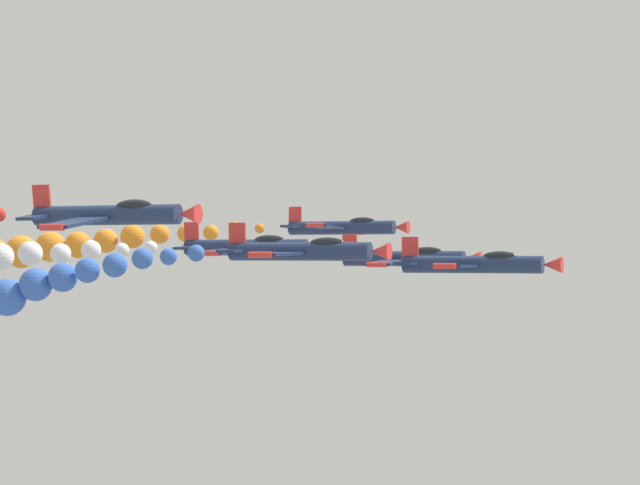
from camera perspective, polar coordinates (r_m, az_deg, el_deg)
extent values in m
cylinder|color=navy|center=(79.62, 6.92, -1.00)|extent=(1.11, 9.00, 1.11)
cone|color=red|center=(78.42, 10.51, -1.00)|extent=(1.05, 1.20, 1.05)
cube|color=navy|center=(79.73, 6.64, -1.07)|extent=(9.20, 1.90, 0.25)
cylinder|color=red|center=(84.17, 7.49, -1.07)|extent=(0.36, 1.40, 0.36)
cylinder|color=red|center=(75.31, 5.70, -1.07)|extent=(0.36, 1.40, 0.36)
cube|color=navy|center=(80.77, 4.18, -0.96)|extent=(3.80, 1.20, 0.21)
cube|color=red|center=(80.81, 4.11, -0.31)|extent=(0.15, 1.10, 1.60)
ellipsoid|color=black|center=(79.16, 8.17, -0.64)|extent=(0.81, 2.20, 0.71)
cylinder|color=navy|center=(90.24, 3.81, -0.73)|extent=(1.17, 9.00, 1.17)
cone|color=red|center=(88.76, 6.93, -0.74)|extent=(1.11, 1.20, 1.11)
cube|color=navy|center=(90.38, 3.57, -0.80)|extent=(9.19, 1.90, 0.78)
cylinder|color=red|center=(94.74, 4.46, -0.60)|extent=(0.38, 1.40, 0.38)
cylinder|color=red|center=(86.05, 2.59, -1.01)|extent=(0.38, 1.40, 0.38)
cube|color=navy|center=(91.59, 1.44, -0.70)|extent=(3.80, 1.20, 0.43)
cube|color=red|center=(91.57, 1.36, -0.13)|extent=(0.24, 1.10, 1.61)
ellipsoid|color=black|center=(89.66, 4.90, -0.42)|extent=(0.84, 2.20, 0.75)
cylinder|color=navy|center=(74.80, -0.95, -0.41)|extent=(1.12, 9.00, 1.12)
cone|color=red|center=(72.94, 2.73, -0.41)|extent=(1.07, 1.20, 1.07)
cube|color=navy|center=(74.96, -1.23, -0.49)|extent=(9.20, 1.90, 0.37)
cylinder|color=red|center=(79.20, 0.10, -0.42)|extent=(0.37, 1.40, 0.37)
cylinder|color=red|center=(70.77, -2.72, -0.56)|extent=(0.37, 1.40, 0.37)
cube|color=navy|center=(76.47, -3.71, -0.38)|extent=(3.80, 1.20, 0.26)
cube|color=red|center=(76.50, -3.78, 0.31)|extent=(0.17, 1.10, 1.60)
ellipsoid|color=black|center=(74.10, 0.33, -0.03)|extent=(0.81, 2.20, 0.72)
sphere|color=blue|center=(77.74, -5.65, -0.48)|extent=(1.06, 1.06, 1.06)
sphere|color=blue|center=(78.59, -6.90, -0.64)|extent=(1.08, 1.08, 1.08)
sphere|color=blue|center=(79.59, -8.07, -0.72)|extent=(1.35, 1.35, 1.35)
sphere|color=blue|center=(80.43, -9.30, -1.02)|extent=(1.58, 1.58, 1.58)
sphere|color=blue|center=(81.29, -10.51, -1.25)|extent=(1.61, 1.61, 1.61)
sphere|color=blue|center=(82.40, -11.60, -1.56)|extent=(1.91, 1.91, 1.91)
sphere|color=blue|center=(83.29, -12.79, -1.87)|extent=(2.17, 2.17, 2.17)
sphere|color=blue|center=(84.11, -14.00, -2.43)|extent=(2.44, 2.44, 2.44)
cylinder|color=navy|center=(85.54, -3.41, -0.22)|extent=(1.17, 9.00, 1.17)
cone|color=red|center=(83.45, -0.25, -0.22)|extent=(1.11, 1.20, 1.11)
cube|color=navy|center=(85.72, -3.65, -0.29)|extent=(9.19, 1.90, 0.79)
cylinder|color=red|center=(89.87, -2.36, -0.11)|extent=(0.38, 1.40, 0.38)
cylinder|color=red|center=(81.61, -5.06, -0.49)|extent=(0.38, 1.40, 0.38)
cube|color=navy|center=(87.34, -5.77, -0.20)|extent=(3.80, 1.20, 0.43)
cube|color=red|center=(87.35, -5.85, 0.40)|extent=(0.25, 1.10, 1.61)
ellipsoid|color=black|center=(84.75, -2.32, 0.11)|extent=(0.84, 2.20, 0.75)
sphere|color=white|center=(88.91, -7.69, -0.22)|extent=(0.92, 0.92, 0.92)
sphere|color=white|center=(90.09, -8.99, -0.34)|extent=(1.04, 1.04, 1.04)
sphere|color=white|center=(91.05, -10.36, -0.35)|extent=(1.44, 1.44, 1.44)
sphere|color=white|center=(92.06, -11.70, -0.50)|extent=(1.51, 1.51, 1.51)
sphere|color=white|center=(93.08, -13.02, -0.49)|extent=(1.80, 1.80, 1.80)
sphere|color=white|center=(94.16, -14.31, -0.63)|extent=(2.00, 2.00, 2.00)
cylinder|color=navy|center=(101.39, 0.98, 0.67)|extent=(1.15, 9.00, 1.15)
cone|color=red|center=(99.65, 3.71, 0.69)|extent=(1.09, 1.20, 1.09)
cube|color=navy|center=(101.53, 0.77, 0.61)|extent=(9.20, 1.90, 0.63)
cylinder|color=red|center=(105.81, 1.68, 0.45)|extent=(0.38, 1.40, 0.38)
cylinder|color=red|center=(97.28, -0.23, 0.80)|extent=(0.38, 1.40, 0.38)
cube|color=navy|center=(102.92, -1.10, 0.68)|extent=(3.80, 1.20, 0.36)
cube|color=red|center=(103.02, -1.14, 1.19)|extent=(0.22, 1.10, 1.60)
ellipsoid|color=black|center=(100.79, 1.94, 0.96)|extent=(0.83, 2.20, 0.74)
sphere|color=orange|center=(104.05, -2.76, 0.64)|extent=(0.83, 0.83, 0.83)
sphere|color=orange|center=(104.86, -3.89, 0.67)|extent=(1.06, 1.06, 1.06)
sphere|color=orange|center=(105.78, -4.98, 0.46)|extent=(1.31, 1.31, 1.31)
sphere|color=orange|center=(106.51, -6.11, 0.42)|extent=(1.47, 1.47, 1.47)
sphere|color=orange|center=(107.10, -7.29, 0.38)|extent=(1.66, 1.66, 1.66)
sphere|color=orange|center=(107.52, -8.52, 0.28)|extent=(2.06, 2.06, 2.06)
sphere|color=orange|center=(108.09, -9.70, 0.08)|extent=(2.07, 2.07, 2.07)
sphere|color=orange|center=(108.58, -10.92, -0.11)|extent=(2.27, 2.27, 2.27)
sphere|color=orange|center=(109.10, -12.14, -0.19)|extent=(2.60, 2.60, 2.60)
sphere|color=orange|center=(109.50, -13.40, -0.41)|extent=(2.79, 2.79, 2.79)
cylinder|color=navy|center=(69.72, -9.69, 1.23)|extent=(1.24, 9.00, 1.24)
cone|color=red|center=(67.16, -5.99, 1.29)|extent=(1.18, 1.20, 1.18)
cube|color=navy|center=(69.94, -9.96, 1.15)|extent=(9.13, 1.90, 1.48)
cylinder|color=red|center=(73.85, -8.07, 1.56)|extent=(0.41, 1.40, 0.41)
cylinder|color=red|center=(66.12, -12.07, 0.68)|extent=(0.41, 1.40, 0.41)
cube|color=navy|center=(71.92, -12.40, 1.22)|extent=(3.79, 1.20, 0.72)
cube|color=red|center=(71.90, -12.52, 1.95)|extent=(0.37, 1.10, 1.60)
ellipsoid|color=black|center=(68.74, -8.45, 1.66)|extent=(0.89, 2.20, 0.81)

